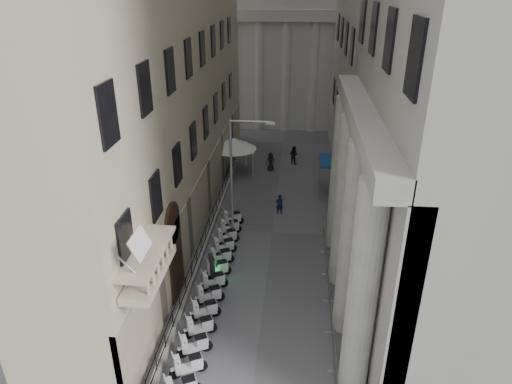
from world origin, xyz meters
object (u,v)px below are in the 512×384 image
Objects in this scene: security_tent at (239,145)px; info_kiosk at (212,268)px; pedestrian_b at (294,155)px; street_lamp at (237,173)px; pedestrian_a at (279,204)px.

security_tent is 2.49× the size of info_kiosk.
pedestrian_b is at bearing 32.01° from security_tent.
info_kiosk is 0.92× the size of pedestrian_b.
info_kiosk is (-0.94, -4.40, -4.26)m from street_lamp.
info_kiosk is 1.03× the size of pedestrian_a.
pedestrian_b is at bearing -117.23° from pedestrian_a.
street_lamp is 6.62m from pedestrian_a.
security_tent is 12.05m from street_lamp.
security_tent is 2.29× the size of pedestrian_b.
security_tent reaches higher than pedestrian_a.
pedestrian_b reaches higher than pedestrian_a.
street_lamp is at bearing -83.29° from security_tent.
street_lamp reaches higher than pedestrian_b.
pedestrian_a is (3.51, 8.74, -0.04)m from info_kiosk.
pedestrian_b is (4.81, 3.01, -1.87)m from security_tent.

